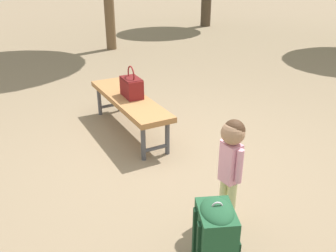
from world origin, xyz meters
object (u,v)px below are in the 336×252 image
Objects in this scene: child_standing at (231,157)px; backpack_large at (215,235)px; park_bench at (129,101)px; handbag at (132,86)px.

child_standing is 1.67× the size of backpack_large.
handbag reaches higher than park_bench.
child_standing is at bearing -8.02° from handbag.
park_bench is 3.14× the size of backpack_large.
park_bench is 1.89m from child_standing.
child_standing is 0.59m from backpack_large.
backpack_large is (2.14, -0.67, -0.32)m from handbag.
child_standing reaches higher than backpack_large.
child_standing reaches higher than handbag.
backpack_large is (0.29, -0.40, -0.32)m from child_standing.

